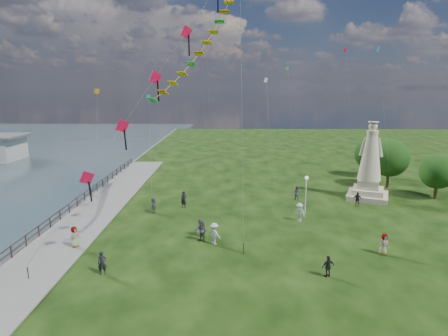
{
  "coord_description": "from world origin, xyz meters",
  "views": [
    {
      "loc": [
        -0.61,
        -22.91,
        12.13
      ],
      "look_at": [
        -1.0,
        8.0,
        5.5
      ],
      "focal_mm": 30.0,
      "sensor_mm": 36.0,
      "label": 1
    }
  ],
  "objects_px": {
    "person_6": "(184,200)",
    "person_3": "(328,266)",
    "lamppost": "(306,187)",
    "person_8": "(300,212)",
    "person_9": "(357,199)",
    "person_4": "(384,244)",
    "statue": "(370,170)",
    "person_0": "(102,263)",
    "person_1": "(202,231)",
    "person_5": "(154,205)",
    "person_2": "(214,234)",
    "person_10": "(75,238)",
    "person_11": "(201,227)",
    "person_7": "(297,193)"
  },
  "relations": [
    {
      "from": "person_0",
      "to": "person_8",
      "type": "bearing_deg",
      "value": 18.55
    },
    {
      "from": "person_0",
      "to": "person_11",
      "type": "bearing_deg",
      "value": 31.6
    },
    {
      "from": "person_1",
      "to": "person_5",
      "type": "distance_m",
      "value": 8.83
    },
    {
      "from": "statue",
      "to": "person_5",
      "type": "height_order",
      "value": "statue"
    },
    {
      "from": "person_4",
      "to": "person_3",
      "type": "bearing_deg",
      "value": -156.1
    },
    {
      "from": "statue",
      "to": "person_9",
      "type": "height_order",
      "value": "statue"
    },
    {
      "from": "person_1",
      "to": "person_6",
      "type": "bearing_deg",
      "value": 140.05
    },
    {
      "from": "person_2",
      "to": "person_3",
      "type": "height_order",
      "value": "person_2"
    },
    {
      "from": "person_11",
      "to": "person_1",
      "type": "bearing_deg",
      "value": 27.93
    },
    {
      "from": "person_2",
      "to": "person_3",
      "type": "xyz_separation_m",
      "value": [
        7.62,
        -5.12,
        -0.14
      ]
    },
    {
      "from": "lamppost",
      "to": "person_4",
      "type": "distance_m",
      "value": 10.18
    },
    {
      "from": "statue",
      "to": "person_6",
      "type": "xyz_separation_m",
      "value": [
        -20.16,
        -3.54,
        -2.37
      ]
    },
    {
      "from": "person_2",
      "to": "person_8",
      "type": "relative_size",
      "value": 1.01
    },
    {
      "from": "person_0",
      "to": "person_9",
      "type": "relative_size",
      "value": 1.04
    },
    {
      "from": "person_4",
      "to": "person_6",
      "type": "relative_size",
      "value": 0.94
    },
    {
      "from": "person_1",
      "to": "person_5",
      "type": "xyz_separation_m",
      "value": [
        -5.26,
        7.09,
        -0.1
      ]
    },
    {
      "from": "person_3",
      "to": "person_4",
      "type": "distance_m",
      "value": 6.06
    },
    {
      "from": "person_11",
      "to": "person_7",
      "type": "bearing_deg",
      "value": 155.99
    },
    {
      "from": "person_7",
      "to": "person_11",
      "type": "xyz_separation_m",
      "value": [
        -9.84,
        -10.53,
        -0.02
      ]
    },
    {
      "from": "lamppost",
      "to": "person_6",
      "type": "distance_m",
      "value": 12.41
    },
    {
      "from": "person_2",
      "to": "person_11",
      "type": "distance_m",
      "value": 2.05
    },
    {
      "from": "person_5",
      "to": "person_2",
      "type": "bearing_deg",
      "value": -148.46
    },
    {
      "from": "person_5",
      "to": "person_9",
      "type": "relative_size",
      "value": 1.06
    },
    {
      "from": "person_8",
      "to": "person_9",
      "type": "height_order",
      "value": "person_8"
    },
    {
      "from": "person_0",
      "to": "person_1",
      "type": "relative_size",
      "value": 0.87
    },
    {
      "from": "person_1",
      "to": "person_2",
      "type": "bearing_deg",
      "value": 8.02
    },
    {
      "from": "person_3",
      "to": "person_5",
      "type": "distance_m",
      "value": 18.86
    },
    {
      "from": "person_6",
      "to": "person_11",
      "type": "height_order",
      "value": "person_6"
    },
    {
      "from": "person_4",
      "to": "person_8",
      "type": "xyz_separation_m",
      "value": [
        -4.94,
        7.02,
        0.05
      ]
    },
    {
      "from": "statue",
      "to": "person_8",
      "type": "height_order",
      "value": "statue"
    },
    {
      "from": "lamppost",
      "to": "person_6",
      "type": "height_order",
      "value": "lamppost"
    },
    {
      "from": "statue",
      "to": "person_7",
      "type": "xyz_separation_m",
      "value": [
        -8.03,
        -0.54,
        -2.46
      ]
    },
    {
      "from": "person_2",
      "to": "person_1",
      "type": "bearing_deg",
      "value": 11.73
    },
    {
      "from": "statue",
      "to": "person_11",
      "type": "distance_m",
      "value": 21.17
    },
    {
      "from": "person_0",
      "to": "person_3",
      "type": "xyz_separation_m",
      "value": [
        14.87,
        -0.17,
        -0.06
      ]
    },
    {
      "from": "person_6",
      "to": "person_3",
      "type": "bearing_deg",
      "value": -32.17
    },
    {
      "from": "statue",
      "to": "person_6",
      "type": "height_order",
      "value": "statue"
    },
    {
      "from": "person_6",
      "to": "person_10",
      "type": "height_order",
      "value": "person_6"
    },
    {
      "from": "person_11",
      "to": "person_0",
      "type": "bearing_deg",
      "value": -23.38
    },
    {
      "from": "person_4",
      "to": "person_5",
      "type": "relative_size",
      "value": 1.02
    },
    {
      "from": "person_3",
      "to": "person_11",
      "type": "bearing_deg",
      "value": -55.89
    },
    {
      "from": "person_1",
      "to": "person_10",
      "type": "distance_m",
      "value": 9.81
    },
    {
      "from": "person_6",
      "to": "person_8",
      "type": "height_order",
      "value": "person_6"
    },
    {
      "from": "lamppost",
      "to": "person_5",
      "type": "relative_size",
      "value": 2.36
    },
    {
      "from": "person_1",
      "to": "person_5",
      "type": "relative_size",
      "value": 1.13
    },
    {
      "from": "person_5",
      "to": "person_7",
      "type": "distance_m",
      "value": 15.61
    },
    {
      "from": "person_3",
      "to": "person_5",
      "type": "bearing_deg",
      "value": -60.82
    },
    {
      "from": "statue",
      "to": "person_1",
      "type": "distance_m",
      "value": 21.63
    },
    {
      "from": "person_3",
      "to": "lamppost",
      "type": "bearing_deg",
      "value": -113.03
    },
    {
      "from": "person_5",
      "to": "person_7",
      "type": "xyz_separation_m",
      "value": [
        14.92,
        4.59,
        -0.03
      ]
    }
  ]
}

